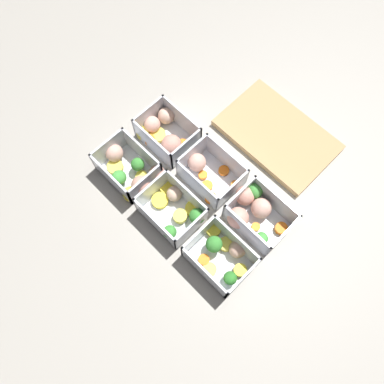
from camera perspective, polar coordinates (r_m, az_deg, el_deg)
The scene contains 8 objects.
ground_plane at distance 0.88m, azimuth -0.00°, elevation -0.58°, with size 4.00×4.00×0.00m, color gray.
container_near_left at distance 0.89m, azimuth -9.31°, elevation 3.28°, with size 0.16×0.12×0.07m.
container_near_center at distance 0.84m, azimuth -2.53°, elevation -2.69°, with size 0.15×0.12×0.07m.
container_near_right at distance 0.82m, azimuth 4.61°, elevation -9.53°, with size 0.15×0.12×0.07m.
container_far_left at distance 0.92m, azimuth -4.14°, elevation 9.00°, with size 0.14×0.12×0.07m.
container_far_center at distance 0.87m, azimuth 2.47°, elevation 3.11°, with size 0.14×0.11×0.07m.
container_far_right at distance 0.85m, azimuth 9.37°, elevation -2.90°, with size 0.15×0.13×0.07m.
cutting_board at distance 0.96m, azimuth 12.83°, elevation 8.47°, with size 0.28×0.18×0.02m.
Camera 1 is at (0.22, -0.22, 0.82)m, focal length 35.00 mm.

